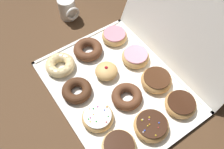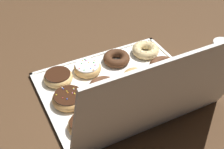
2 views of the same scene
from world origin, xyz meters
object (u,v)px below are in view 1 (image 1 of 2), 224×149
pink_frosted_donut_9 (136,57)px  coffee_mug (68,8)px  pink_frosted_donut_8 (115,36)px  chocolate_frosted_donut_10 (156,80)px  chocolate_frosted_donut_11 (181,104)px  cruller_donut_0 (60,65)px  chocolate_frosted_donut_3 (119,146)px  sprinkle_donut_7 (152,125)px  chocolate_cake_ring_donut_6 (126,97)px  chocolate_cake_ring_donut_4 (87,50)px  jelly_filled_donut_5 (106,71)px  sprinkle_donut_2 (98,117)px  donut_box (117,87)px  chocolate_cake_ring_donut_1 (77,90)px

pink_frosted_donut_9 → coffee_mug: bearing=-166.4°
pink_frosted_donut_8 → pink_frosted_donut_9: pink_frosted_donut_9 is taller
chocolate_frosted_donut_10 → chocolate_frosted_donut_11: (0.12, 0.01, -0.00)m
cruller_donut_0 → chocolate_frosted_donut_3: 0.39m
sprinkle_donut_7 → chocolate_frosted_donut_11: sprinkle_donut_7 is taller
chocolate_frosted_donut_11 → pink_frosted_donut_8: bearing=-179.4°
cruller_donut_0 → chocolate_cake_ring_donut_6: bearing=26.2°
chocolate_cake_ring_donut_4 → jelly_filled_donut_5: 0.14m
jelly_filled_donut_5 → pink_frosted_donut_9: jelly_filled_donut_5 is taller
sprinkle_donut_2 → chocolate_frosted_donut_11: 0.29m
pink_frosted_donut_8 → chocolate_cake_ring_donut_4: bearing=-90.2°
cruller_donut_0 → chocolate_cake_ring_donut_4: cruller_donut_0 is taller
donut_box → sprinkle_donut_2: sprinkle_donut_2 is taller
chocolate_cake_ring_donut_4 → pink_frosted_donut_9: pink_frosted_donut_9 is taller
cruller_donut_0 → coffee_mug: 0.31m
donut_box → cruller_donut_0: 0.24m
pink_frosted_donut_9 → chocolate_frosted_donut_11: bearing=0.2°
jelly_filled_donut_5 → chocolate_frosted_donut_3: bearing=-25.7°
donut_box → chocolate_frosted_donut_3: 0.23m
donut_box → jelly_filled_donut_5: jelly_filled_donut_5 is taller
sprinkle_donut_7 → pink_frosted_donut_9: (-0.26, 0.13, 0.00)m
chocolate_cake_ring_donut_6 → chocolate_frosted_donut_3: bearing=-44.1°
donut_box → chocolate_cake_ring_donut_4: 0.21m
chocolate_cake_ring_donut_4 → chocolate_frosted_donut_10: size_ratio=1.02×
pink_frosted_donut_8 → chocolate_frosted_donut_11: same height
cruller_donut_0 → chocolate_cake_ring_donut_1: cruller_donut_0 is taller
chocolate_cake_ring_donut_1 → chocolate_cake_ring_donut_6: 0.18m
chocolate_cake_ring_donut_6 → jelly_filled_donut_5: bearing=-179.8°
sprinkle_donut_2 → chocolate_cake_ring_donut_6: size_ratio=0.98×
pink_frosted_donut_8 → chocolate_frosted_donut_10: (0.27, -0.00, 0.00)m
chocolate_cake_ring_donut_6 → cruller_donut_0: bearing=-153.8°
chocolate_cake_ring_donut_4 → chocolate_cake_ring_donut_1: bearing=-42.8°
chocolate_cake_ring_donut_6 → chocolate_cake_ring_donut_4: bearing=-179.9°
chocolate_cake_ring_donut_1 → pink_frosted_donut_8: same height
donut_box → sprinkle_donut_7: 0.20m
sprinkle_donut_7 → coffee_mug: coffee_mug is taller
pink_frosted_donut_8 → donut_box: bearing=-33.0°
cruller_donut_0 → chocolate_cake_ring_donut_4: (-0.01, 0.13, -0.00)m
sprinkle_donut_2 → pink_frosted_donut_9: 0.30m
chocolate_cake_ring_donut_1 → sprinkle_donut_7: 0.30m
sprinkle_donut_2 → chocolate_frosted_donut_11: bearing=65.1°
chocolate_cake_ring_donut_1 → coffee_mug: (-0.39, 0.18, 0.02)m
chocolate_cake_ring_donut_4 → pink_frosted_donut_9: bearing=44.3°
chocolate_cake_ring_donut_4 → chocolate_frosted_donut_11: size_ratio=1.06×
chocolate_frosted_donut_11 → chocolate_cake_ring_donut_4: bearing=-160.8°
sprinkle_donut_2 → chocolate_cake_ring_donut_4: sprinkle_donut_2 is taller
chocolate_cake_ring_donut_4 → sprinkle_donut_7: bearing=0.9°
pink_frosted_donut_9 → pink_frosted_donut_8: bearing=-178.6°
chocolate_cake_ring_donut_1 → pink_frosted_donut_8: (-0.14, 0.27, 0.00)m
chocolate_frosted_donut_11 → cruller_donut_0: bearing=-145.8°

